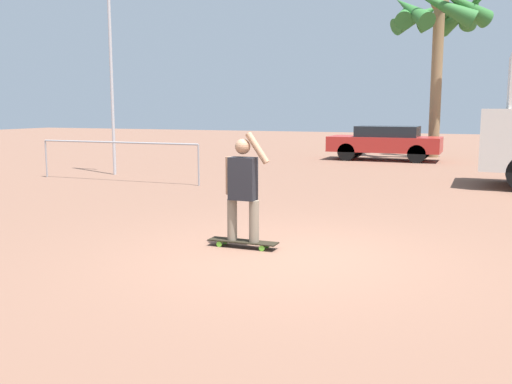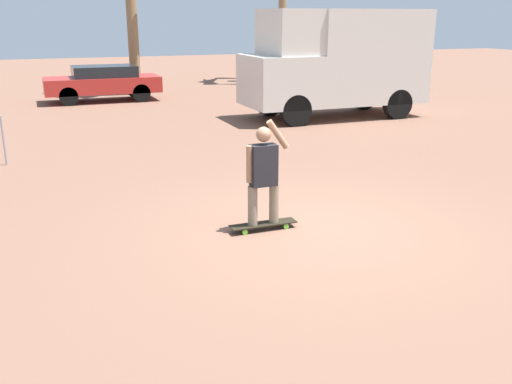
# 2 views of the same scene
# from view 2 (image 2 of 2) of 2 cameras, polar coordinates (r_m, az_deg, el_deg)

# --- Properties ---
(ground_plane) EXTENTS (80.00, 80.00, 0.00)m
(ground_plane) POSITION_cam_2_polar(r_m,az_deg,el_deg) (8.50, 5.94, -3.72)
(ground_plane) COLOR brown
(skateboard) EXTENTS (1.01, 0.23, 0.10)m
(skateboard) POSITION_cam_2_polar(r_m,az_deg,el_deg) (8.42, 0.73, -3.27)
(skateboard) COLOR black
(skateboard) RESTS_ON ground_plane
(person_skateboarder) EXTENTS (0.65, 0.22, 1.54)m
(person_skateboarder) POSITION_cam_2_polar(r_m,az_deg,el_deg) (8.17, 0.74, 2.14)
(person_skateboarder) COLOR gray
(person_skateboarder) RESTS_ON skateboard
(camper_van) EXTENTS (5.58, 2.25, 3.24)m
(camper_van) POSITION_cam_2_polar(r_m,az_deg,el_deg) (18.10, 8.20, 12.97)
(camper_van) COLOR black
(camper_van) RESTS_ON ground_plane
(parked_car_red) EXTENTS (4.14, 1.72, 1.30)m
(parked_car_red) POSITION_cam_2_polar(r_m,az_deg,el_deg) (22.27, -15.06, 10.59)
(parked_car_red) COLOR black
(parked_car_red) RESTS_ON ground_plane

